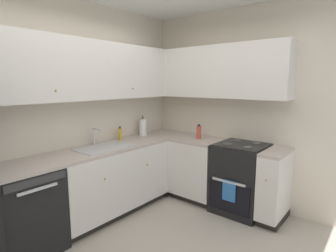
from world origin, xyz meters
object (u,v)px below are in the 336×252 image
object	(u,v)px
dishwasher	(25,211)
paper_towel_roll	(143,127)
oven_range	(240,177)
soap_bottle	(120,134)
oil_bottle	(199,132)

from	to	relation	value
dishwasher	paper_towel_roll	world-z (taller)	paper_towel_roll
oven_range	soap_bottle	xyz separation A→B (m)	(-0.79, 1.46, 0.52)
dishwasher	paper_towel_roll	size ratio (longest dim) A/B	2.75
soap_bottle	paper_towel_roll	xyz separation A→B (m)	(0.43, -0.02, 0.04)
soap_bottle	oil_bottle	distance (m)	1.12
soap_bottle	paper_towel_roll	size ratio (longest dim) A/B	0.61
paper_towel_roll	oil_bottle	size ratio (longest dim) A/B	1.51
dishwasher	oven_range	size ratio (longest dim) A/B	0.82
oven_range	soap_bottle	size ratio (longest dim) A/B	5.48
soap_bottle	oven_range	bearing A→B (deg)	-61.59
oven_range	paper_towel_roll	distance (m)	1.59
dishwasher	soap_bottle	distance (m)	1.51
oven_range	oil_bottle	xyz separation A→B (m)	(-0.02, 0.65, 0.53)
dishwasher	soap_bottle	world-z (taller)	soap_bottle
paper_towel_roll	oil_bottle	distance (m)	0.86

